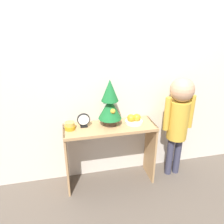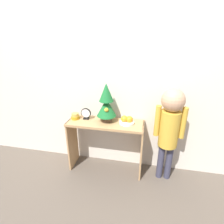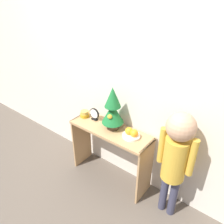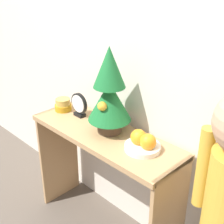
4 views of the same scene
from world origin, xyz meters
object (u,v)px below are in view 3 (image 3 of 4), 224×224
object	(u,v)px
desk_clock	(94,114)
child_figure	(176,153)
mini_tree	(113,109)
fruit_bowl	(131,134)
singing_bowl	(85,114)

from	to	relation	value
desk_clock	child_figure	bearing A→B (deg)	-3.11
mini_tree	child_figure	bearing A→B (deg)	-3.79
fruit_bowl	singing_bowl	world-z (taller)	fruit_bowl
desk_clock	fruit_bowl	bearing A→B (deg)	-2.21
fruit_bowl	singing_bowl	distance (m)	0.66
fruit_bowl	desk_clock	size ratio (longest dim) A/B	1.23
singing_bowl	child_figure	distance (m)	1.16
mini_tree	desk_clock	bearing A→B (deg)	178.80
singing_bowl	desk_clock	world-z (taller)	desk_clock
mini_tree	fruit_bowl	size ratio (longest dim) A/B	2.63
mini_tree	desk_clock	size ratio (longest dim) A/B	3.23
child_figure	singing_bowl	bearing A→B (deg)	178.22
fruit_bowl	desk_clock	distance (m)	0.52
mini_tree	fruit_bowl	bearing A→B (deg)	-3.27
mini_tree	singing_bowl	world-z (taller)	mini_tree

